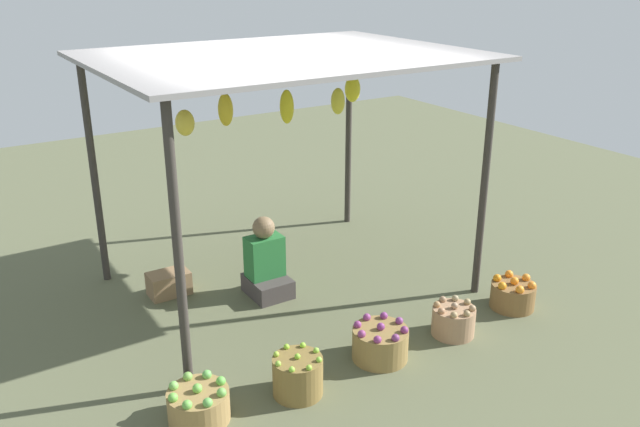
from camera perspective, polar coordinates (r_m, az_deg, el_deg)
name	(u,v)px	position (r m, az deg, el deg)	size (l,w,h in m)	color
ground_plane	(287,285)	(6.60, -2.81, -6.12)	(14.00, 14.00, 0.00)	#5A5E42
market_stall_structure	(283,73)	(5.95, -3.16, 11.90)	(3.23, 2.47, 2.24)	#38332D
vendor_person	(266,265)	(6.33, -4.67, -4.42)	(0.36, 0.44, 0.78)	#403A38
basket_green_apples	(199,404)	(4.87, -10.37, -15.80)	(0.43, 0.43, 0.29)	#9A7946
basket_limes	(298,376)	(5.02, -1.92, -13.71)	(0.37, 0.37, 0.34)	olive
basket_purple_onions	(380,343)	(5.44, 5.18, -10.99)	(0.45, 0.45, 0.32)	olive
basket_potatoes	(453,320)	(5.84, 11.37, -8.96)	(0.37, 0.37, 0.30)	#A27B5A
basket_oranges	(513,294)	(6.39, 16.21, -6.68)	(0.40, 0.40, 0.30)	brown
wooden_crate_near_vendor	(169,283)	(6.53, -12.82, -5.87)	(0.38, 0.25, 0.23)	olive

